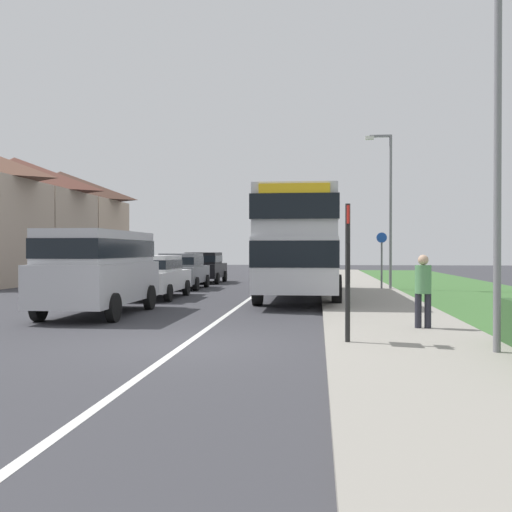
{
  "coord_description": "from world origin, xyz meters",
  "views": [
    {
      "loc": [
        2.47,
        -10.88,
        1.77
      ],
      "look_at": [
        0.72,
        5.96,
        1.6
      ],
      "focal_mm": 42.0,
      "sensor_mm": 36.0,
      "label": 1
    }
  ],
  "objects_px": {
    "parked_car_white": "(155,275)",
    "parked_car_grey": "(182,269)",
    "double_decker_bus": "(300,240)",
    "pedestrian_at_stop": "(423,288)",
    "parked_car_black": "(204,266)",
    "street_lamp_near": "(491,97)",
    "parked_van_silver": "(99,265)",
    "cycle_route_sign": "(382,258)",
    "street_lamp_mid": "(388,201)",
    "bus_stop_sign": "(348,263)"
  },
  "relations": [
    {
      "from": "bus_stop_sign",
      "to": "cycle_route_sign",
      "type": "bearing_deg",
      "value": 81.8
    },
    {
      "from": "parked_car_black",
      "to": "cycle_route_sign",
      "type": "relative_size",
      "value": 1.63
    },
    {
      "from": "double_decker_bus",
      "to": "bus_stop_sign",
      "type": "distance_m",
      "value": 10.97
    },
    {
      "from": "street_lamp_mid",
      "to": "pedestrian_at_stop",
      "type": "bearing_deg",
      "value": -93.35
    },
    {
      "from": "parked_car_grey",
      "to": "street_lamp_mid",
      "type": "xyz_separation_m",
      "value": [
        9.11,
        -0.57,
        3.0
      ]
    },
    {
      "from": "street_lamp_near",
      "to": "cycle_route_sign",
      "type": "bearing_deg",
      "value": 90.21
    },
    {
      "from": "parked_car_white",
      "to": "pedestrian_at_stop",
      "type": "height_order",
      "value": "pedestrian_at_stop"
    },
    {
      "from": "bus_stop_sign",
      "to": "street_lamp_near",
      "type": "bearing_deg",
      "value": -20.8
    },
    {
      "from": "cycle_route_sign",
      "to": "street_lamp_mid",
      "type": "bearing_deg",
      "value": 23.64
    },
    {
      "from": "cycle_route_sign",
      "to": "parked_car_white",
      "type": "bearing_deg",
      "value": -151.77
    },
    {
      "from": "parked_van_silver",
      "to": "parked_car_white",
      "type": "distance_m",
      "value": 5.6
    },
    {
      "from": "street_lamp_near",
      "to": "street_lamp_mid",
      "type": "height_order",
      "value": "street_lamp_near"
    },
    {
      "from": "parked_car_white",
      "to": "parked_car_grey",
      "type": "distance_m",
      "value": 5.33
    },
    {
      "from": "double_decker_bus",
      "to": "parked_car_white",
      "type": "height_order",
      "value": "double_decker_bus"
    },
    {
      "from": "parked_car_black",
      "to": "parked_car_grey",
      "type": "bearing_deg",
      "value": -90.52
    },
    {
      "from": "parked_car_white",
      "to": "parked_car_black",
      "type": "bearing_deg",
      "value": 90.88
    },
    {
      "from": "double_decker_bus",
      "to": "pedestrian_at_stop",
      "type": "relative_size",
      "value": 6.03
    },
    {
      "from": "parked_car_grey",
      "to": "street_lamp_near",
      "type": "height_order",
      "value": "street_lamp_near"
    },
    {
      "from": "parked_car_grey",
      "to": "street_lamp_near",
      "type": "distance_m",
      "value": 19.2
    },
    {
      "from": "bus_stop_sign",
      "to": "double_decker_bus",
      "type": "bearing_deg",
      "value": 96.26
    },
    {
      "from": "parked_car_white",
      "to": "parked_car_black",
      "type": "relative_size",
      "value": 1.09
    },
    {
      "from": "bus_stop_sign",
      "to": "parked_car_grey",
      "type": "bearing_deg",
      "value": 112.84
    },
    {
      "from": "double_decker_bus",
      "to": "bus_stop_sign",
      "type": "height_order",
      "value": "double_decker_bus"
    },
    {
      "from": "bus_stop_sign",
      "to": "street_lamp_mid",
      "type": "relative_size",
      "value": 0.39
    },
    {
      "from": "parked_car_white",
      "to": "cycle_route_sign",
      "type": "height_order",
      "value": "cycle_route_sign"
    },
    {
      "from": "parked_car_white",
      "to": "street_lamp_mid",
      "type": "xyz_separation_m",
      "value": [
        8.91,
        4.76,
        3.02
      ]
    },
    {
      "from": "parked_van_silver",
      "to": "street_lamp_near",
      "type": "height_order",
      "value": "street_lamp_near"
    },
    {
      "from": "double_decker_bus",
      "to": "parked_car_grey",
      "type": "height_order",
      "value": "double_decker_bus"
    },
    {
      "from": "parked_car_white",
      "to": "street_lamp_near",
      "type": "xyz_separation_m",
      "value": [
        8.7,
        -11.35,
        3.36
      ]
    },
    {
      "from": "parked_car_white",
      "to": "parked_van_silver",
      "type": "bearing_deg",
      "value": -90.13
    },
    {
      "from": "cycle_route_sign",
      "to": "bus_stop_sign",
      "type": "bearing_deg",
      "value": -98.2
    },
    {
      "from": "double_decker_bus",
      "to": "parked_van_silver",
      "type": "bearing_deg",
      "value": -131.47
    },
    {
      "from": "bus_stop_sign",
      "to": "street_lamp_near",
      "type": "distance_m",
      "value": 3.61
    },
    {
      "from": "parked_car_white",
      "to": "bus_stop_sign",
      "type": "xyz_separation_m",
      "value": [
        6.46,
        -10.5,
        0.67
      ]
    },
    {
      "from": "bus_stop_sign",
      "to": "cycle_route_sign",
      "type": "distance_m",
      "value": 15.29
    },
    {
      "from": "bus_stop_sign",
      "to": "street_lamp_near",
      "type": "xyz_separation_m",
      "value": [
        2.24,
        -0.85,
        2.69
      ]
    },
    {
      "from": "parked_car_black",
      "to": "street_lamp_near",
      "type": "height_order",
      "value": "street_lamp_near"
    },
    {
      "from": "parked_car_grey",
      "to": "parked_car_black",
      "type": "height_order",
      "value": "parked_car_black"
    },
    {
      "from": "street_lamp_mid",
      "to": "parked_car_grey",
      "type": "bearing_deg",
      "value": 176.44
    },
    {
      "from": "street_lamp_mid",
      "to": "parked_car_white",
      "type": "bearing_deg",
      "value": -151.91
    },
    {
      "from": "street_lamp_near",
      "to": "parked_car_grey",
      "type": "bearing_deg",
      "value": 118.1
    },
    {
      "from": "parked_car_white",
      "to": "cycle_route_sign",
      "type": "distance_m",
      "value": 9.82
    },
    {
      "from": "pedestrian_at_stop",
      "to": "street_lamp_mid",
      "type": "height_order",
      "value": "street_lamp_mid"
    },
    {
      "from": "parked_car_white",
      "to": "parked_car_black",
      "type": "distance_m",
      "value": 10.39
    },
    {
      "from": "pedestrian_at_stop",
      "to": "parked_car_white",
      "type": "bearing_deg",
      "value": 134.05
    },
    {
      "from": "parked_car_black",
      "to": "pedestrian_at_stop",
      "type": "relative_size",
      "value": 2.46
    },
    {
      "from": "bus_stop_sign",
      "to": "parked_van_silver",
      "type": "bearing_deg",
      "value": 142.72
    },
    {
      "from": "parked_car_grey",
      "to": "parked_car_black",
      "type": "bearing_deg",
      "value": 89.48
    },
    {
      "from": "double_decker_bus",
      "to": "cycle_route_sign",
      "type": "relative_size",
      "value": 3.99
    },
    {
      "from": "cycle_route_sign",
      "to": "street_lamp_mid",
      "type": "distance_m",
      "value": 2.48
    }
  ]
}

